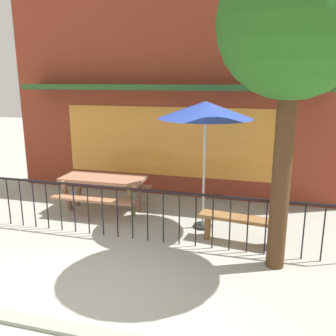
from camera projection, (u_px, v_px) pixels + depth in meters
The scene contains 8 objects.
ground at pixel (72, 310), 4.55m from camera, with size 40.00×40.00×0.00m, color #A6A59A.
pub_storefront at pixel (173, 94), 8.72m from camera, with size 8.33×1.26×5.03m.
patio_fence_front at pixel (132, 204), 6.43m from camera, with size 7.02×0.04×0.97m.
picnic_table_left at pixel (103, 184), 7.84m from camera, with size 1.82×1.39×0.79m.
patio_umbrella at pixel (205, 111), 6.55m from camera, with size 1.75×1.75×2.45m.
patio_bench at pixel (238, 224), 6.36m from camera, with size 1.43×0.49×0.48m.
street_tree at pixel (293, 26), 4.78m from camera, with size 2.08×2.08×4.62m.
curb_edge at pixel (56, 329), 4.21m from camera, with size 11.66×0.20×0.11m, color gray.
Camera 1 is at (2.22, -3.52, 2.84)m, focal length 38.40 mm.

